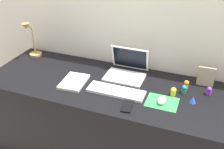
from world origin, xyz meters
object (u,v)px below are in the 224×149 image
Objects in this scene: toy_figurine_orange at (186,84)px; toy_figurine_purple at (209,91)px; laptop at (127,69)px; notebook_pad at (74,82)px; toy_figurine_teal at (184,89)px; keyboard at (116,91)px; desk_lamp at (31,41)px; mouse at (162,100)px; toy_figurine_yellow at (173,91)px; picture_frame at (206,77)px; toy_figurine_blue at (193,100)px; cell_phone at (127,106)px.

toy_figurine_purple is (0.16, -0.02, -0.01)m from toy_figurine_orange.
laptop reaches higher than notebook_pad.
toy_figurine_teal is (0.79, 0.16, 0.02)m from notebook_pad.
desk_lamp is at bearing 162.35° from keyboard.
mouse is 1.48× the size of toy_figurine_yellow.
notebook_pad is at bearing -172.37° from toy_figurine_yellow.
mouse is at bearing -143.04° from toy_figurine_purple.
picture_frame is (0.25, 0.33, 0.05)m from mouse.
picture_frame reaches higher than keyboard.
toy_figurine_purple is (0.04, -0.11, -0.04)m from picture_frame.
notebook_pad is at bearing -141.56° from laptop.
toy_figurine_purple is at bearing -72.96° from picture_frame.
toy_figurine_purple is at bearing 23.97° from toy_figurine_yellow.
toy_figurine_orange is (0.46, 0.23, 0.03)m from keyboard.
notebook_pad is 0.97m from toy_figurine_purple.
picture_frame is at bearing 14.20° from notebook_pad.
toy_figurine_yellow is (-0.14, 0.04, 0.01)m from toy_figurine_blue.
keyboard is 0.53m from toy_figurine_blue.
desk_lamp reaches higher than toy_figurine_orange.
toy_figurine_yellow reaches higher than mouse.
mouse is at bearing -124.63° from toy_figurine_teal.
cell_phone is 2.12× the size of toy_figurine_purple.
cell_phone is at bearing -71.42° from laptop.
keyboard reaches higher than cell_phone.
toy_figurine_orange is at bearing 41.58° from cell_phone.
cell_phone is at bearing -144.87° from toy_figurine_purple.
mouse is 1.60× the size of toy_figurine_teal.
toy_figurine_yellow is at bearing -22.97° from laptop.
toy_figurine_orange is 1.12× the size of toy_figurine_purple.
notebook_pad is 3.54× the size of toy_figurine_orange.
mouse is at bearing -118.42° from toy_figurine_orange.
toy_figurine_orange is at bearing 59.66° from toy_figurine_yellow.
notebook_pad is at bearing -175.99° from toy_figurine_blue.
desk_lamp is at bearing 149.01° from notebook_pad.
toy_figurine_orange reaches higher than keyboard.
notebook_pad reaches higher than cell_phone.
notebook_pad is (-0.67, 0.02, -0.01)m from mouse.
cell_phone is 1.12m from desk_lamp.
cell_phone is at bearing -147.64° from mouse.
cell_phone is (-0.20, -0.13, -0.02)m from mouse.
laptop reaches higher than picture_frame.
desk_lamp is (-1.02, 0.42, 0.15)m from cell_phone.
notebook_pad is at bearing -164.55° from toy_figurine_orange.
toy_figurine_teal is at bearing 6.78° from notebook_pad.
laptop reaches higher than toy_figurine_teal.
toy_figurine_blue reaches higher than notebook_pad.
desk_lamp reaches higher than toy_figurine_blue.
toy_figurine_teal is at bearing 43.66° from toy_figurine_yellow.
desk_lamp reaches higher than mouse.
keyboard is 8.64× the size of toy_figurine_blue.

